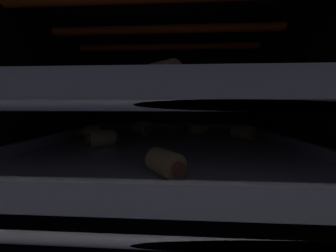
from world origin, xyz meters
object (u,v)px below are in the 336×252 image
Objects in this scene: heating_element at (165,29)px; pig_in_blanket_upper_1 at (177,93)px; oven_rack_upper at (166,105)px; pig_in_blanket_lower_4 at (186,126)px; pig_in_blanket_lower_6 at (92,131)px; pig_in_blanket_lower_1 at (165,163)px; pig_in_blanket_upper_5 at (205,95)px; pig_in_blanket_upper_0 at (241,91)px; pig_in_blanket_lower_2 at (243,132)px; pig_in_blanket_upper_6 at (152,94)px; pig_in_blanket_upper_3 at (210,88)px; oven_rack_lower at (166,150)px; pig_in_blanket_upper_4 at (101,87)px; pig_in_blanket_upper_8 at (164,77)px; pig_in_blanket_upper_9 at (125,93)px; baking_tray_lower at (166,145)px; pig_in_blanket_lower_5 at (198,129)px; pig_in_blanket_upper_7 at (169,94)px; pig_in_blanket_lower_3 at (142,128)px; pig_in_blanket_upper_2 at (271,87)px; baking_tray_upper at (165,100)px.

pig_in_blanket_upper_1 is (2.04, 10.13, -10.10)cm from heating_element.
pig_in_blanket_lower_4 is at bearing 74.17° from oven_rack_upper.
pig_in_blanket_lower_6 is 20.72cm from pig_in_blanket_upper_1.
pig_in_blanket_upper_5 reaches higher than pig_in_blanket_lower_1.
pig_in_blanket_lower_2 is at bearing 22.00° from pig_in_blanket_upper_0.
pig_in_blanket_upper_1 is 7.48cm from pig_in_blanket_upper_6.
pig_in_blanket_upper_3 is (-8.30, -7.70, 8.09)cm from pig_in_blanket_lower_2.
pig_in_blanket_upper_4 reaches higher than oven_rack_lower.
pig_in_blanket_upper_8 is (0.79, -14.25, 10.91)cm from oven_rack_lower.
pig_in_blanket_lower_6 is 11.63cm from pig_in_blanket_upper_9.
pig_in_blanket_upper_5 is (4.66, -2.49, 8.27)cm from pig_in_blanket_lower_4.
pig_in_blanket_upper_6 reaches higher than baking_tray_lower.
heating_element is 22.23cm from pig_in_blanket_lower_5.
pig_in_blanket_upper_5 is 13.64cm from pig_in_blanket_upper_6.
pig_in_blanket_upper_7 and pig_in_blanket_upper_9 have the same top height.
pig_in_blanket_upper_6 reaches higher than pig_in_blanket_lower_3.
pig_in_blanket_lower_2 is at bearing 95.87° from pig_in_blanket_upper_2.
pig_in_blanket_lower_4 is 26.89cm from pig_in_blanket_upper_4.
pig_in_blanket_lower_4 is 1.07× the size of pig_in_blanket_upper_5.
pig_in_blanket_upper_3 is at bearing 179.18° from pig_in_blanket_upper_2.
pig_in_blanket_lower_4 is at bearing 74.17° from baking_tray_lower.
pig_in_blanket_upper_8 is at bearing -73.23° from pig_in_blanket_lower_3.
pig_in_blanket_upper_8 is at bearing 109.41° from pig_in_blanket_lower_1.
pig_in_blanket_upper_7 is at bearing 90.63° from baking_tray_lower.
pig_in_blanket_upper_7 is 11.19cm from pig_in_blanket_upper_9.
pig_in_blanket_lower_6 is (-23.13, -5.55, 0.16)cm from pig_in_blanket_lower_5.
pig_in_blanket_lower_6 is (-31.46, 0.23, -0.11)cm from pig_in_blanket_lower_2.
oven_rack_upper is at bearing -15.31° from pig_in_blanket_lower_6.
pig_in_blanket_lower_5 is 1.13× the size of pig_in_blanket_upper_5.
pig_in_blanket_upper_1 is 24.41cm from pig_in_blanket_upper_8.
baking_tray_upper is (0.00, 0.00, -11.96)cm from heating_element.
heating_element is at bearing -72.04° from pig_in_blanket_upper_6.
pig_in_blanket_lower_3 is at bearing 106.81° from pig_in_blanket_lower_1.
oven_rack_upper is at bearing -72.04° from pig_in_blanket_upper_6.
pig_in_blanket_upper_7 is at bearing 90.63° from oven_rack_lower.
pig_in_blanket_lower_4 is (4.50, 15.88, 2.57)cm from oven_rack_lower.
pig_in_blanket_upper_9 reaches higher than pig_in_blanket_lower_4.
pig_in_blanket_upper_5 reaches higher than oven_rack_upper.
oven_rack_upper is at bearing -44.38° from pig_in_blanket_upper_9.
pig_in_blanket_lower_2 is at bearing 22.10° from pig_in_blanket_upper_4.
pig_in_blanket_lower_4 is 12.57cm from pig_in_blanket_upper_6.
pig_in_blanket_upper_2 is (16.23, -3.67, 1.87)cm from baking_tray_upper.
pig_in_blanket_lower_6 is at bearing -147.41° from pig_in_blanket_upper_7.
pig_in_blanket_upper_1 is at bearing 14.65° from pig_in_blanket_lower_3.
pig_in_blanket_lower_1 is at bearing -70.59° from pig_in_blanket_upper_8.
pig_in_blanket_upper_8 reaches higher than pig_in_blanket_upper_5.
pig_in_blanket_lower_6 is (-16.04, 4.39, 2.66)cm from oven_rack_lower.
pig_in_blanket_upper_7 is at bearing 172.93° from pig_in_blanket_upper_5.
pig_in_blanket_upper_9 reaches higher than pig_in_blanket_lower_2.
pig_in_blanket_upper_5 is (9.16, 13.39, 9.85)cm from baking_tray_lower.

